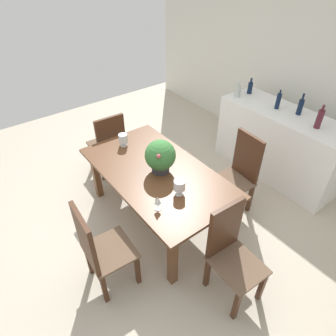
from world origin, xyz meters
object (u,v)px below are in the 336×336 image
object	(u,v)px
wine_bottle_clear	(300,107)
wine_bottle_amber	(278,101)
wine_glass	(158,201)
chair_near_right	(98,248)
wine_bottle_tall	(238,91)
dining_table	(157,177)
chair_head_end	(109,142)
wine_bottle_green	(319,119)
chair_far_right	(240,170)
chair_foot_end	(230,249)
crystal_vase_center_near	(179,186)
wine_bottle_dark	(250,88)
flower_centerpiece	(160,156)
crystal_vase_left	(123,139)
kitchen_counter	(279,144)

from	to	relation	value
wine_bottle_clear	wine_bottle_amber	xyz separation A→B (m)	(-0.28, -0.08, -0.00)
wine_glass	chair_near_right	bearing A→B (deg)	-97.18
wine_glass	wine_bottle_tall	size ratio (longest dim) A/B	0.67
dining_table	chair_head_end	size ratio (longest dim) A/B	1.92
chair_near_right	wine_bottle_green	xyz separation A→B (m)	(0.32, 2.82, 0.54)
chair_far_right	chair_foot_end	size ratio (longest dim) A/B	1.01
chair_far_right	wine_bottle_amber	xyz separation A→B (m)	(-0.31, 0.97, 0.52)
chair_foot_end	wine_glass	world-z (taller)	chair_foot_end
chair_near_right	chair_far_right	distance (m)	1.90
crystal_vase_center_near	wine_bottle_clear	distance (m)	2.05
wine_bottle_dark	chair_head_end	bearing A→B (deg)	-109.56
wine_bottle_tall	dining_table	bearing A→B (deg)	-75.43
crystal_vase_center_near	chair_far_right	bearing A→B (deg)	91.26
chair_head_end	wine_bottle_amber	xyz separation A→B (m)	(1.27, 1.92, 0.56)
crystal_vase_center_near	wine_bottle_green	xyz separation A→B (m)	(0.29, 1.90, 0.25)
chair_far_right	wine_bottle_tall	xyz separation A→B (m)	(-0.89, 0.83, 0.50)
dining_table	wine_bottle_clear	size ratio (longest dim) A/B	6.47
dining_table	chair_near_right	world-z (taller)	chair_near_right
wine_bottle_dark	flower_centerpiece	bearing A→B (deg)	-76.75
flower_centerpiece	wine_bottle_dark	distance (m)	2.03
crystal_vase_center_near	wine_glass	size ratio (longest dim) A/B	1.08
crystal_vase_center_near	wine_bottle_dark	size ratio (longest dim) A/B	0.74
chair_near_right	crystal_vase_left	xyz separation A→B (m)	(-1.08, 0.92, 0.27)
crystal_vase_left	kitchen_counter	bearing A→B (deg)	63.90
chair_head_end	wine_bottle_dark	bearing A→B (deg)	162.69
crystal_vase_left	wine_bottle_dark	distance (m)	2.07
chair_foot_end	wine_bottle_green	bearing A→B (deg)	15.44
flower_centerpiece	wine_bottle_amber	distance (m)	1.89
crystal_vase_left	wine_bottle_green	xyz separation A→B (m)	(1.40, 1.90, 0.27)
chair_near_right	chair_head_end	bearing A→B (deg)	-27.87
wine_bottle_tall	wine_bottle_green	xyz separation A→B (m)	(1.20, 0.10, 0.03)
chair_far_right	crystal_vase_center_near	bearing A→B (deg)	-83.72
wine_glass	wine_bottle_clear	bearing A→B (deg)	92.28
wine_glass	crystal_vase_left	bearing A→B (deg)	165.40
chair_foot_end	wine_bottle_dark	size ratio (longest dim) A/B	4.47
flower_centerpiece	kitchen_counter	distance (m)	1.96
wine_bottle_green	chair_head_end	bearing A→B (deg)	-135.21
chair_far_right	chair_head_end	bearing A→B (deg)	-143.94
dining_table	wine_bottle_green	xyz separation A→B (m)	(0.73, 1.87, 0.45)
chair_far_right	crystal_vase_left	world-z (taller)	chair_far_right
chair_near_right	chair_foot_end	bearing A→B (deg)	-124.22
kitchen_counter	chair_foot_end	bearing A→B (deg)	-65.94
crystal_vase_left	wine_bottle_amber	size ratio (longest dim) A/B	0.61
flower_centerpiece	crystal_vase_center_near	world-z (taller)	flower_centerpiece
chair_head_end	wine_glass	world-z (taller)	chair_head_end
dining_table	chair_head_end	bearing A→B (deg)	-179.80
chair_far_right	wine_bottle_tall	distance (m)	1.31
wine_bottle_clear	wine_glass	bearing A→B (deg)	-87.72
chair_head_end	chair_foot_end	distance (m)	2.30
chair_near_right	crystal_vase_center_near	bearing A→B (deg)	-88.91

